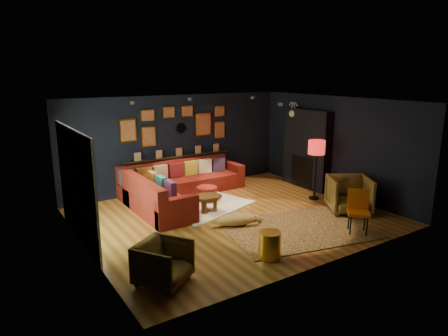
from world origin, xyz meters
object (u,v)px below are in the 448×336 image
coffee_table (207,199)px  gold_stool (270,245)px  sectional (173,188)px  armchair_left (163,261)px  armchair_right (349,193)px  dog (237,217)px  pouf (207,193)px  floor_lamp (317,150)px  orange_chair (358,208)px

coffee_table → gold_stool: size_ratio=1.59×
gold_stool → sectional: bearing=89.8°
sectional → armchair_left: 4.13m
armchair_left → gold_stool: size_ratio=1.53×
armchair_right → gold_stool: bearing=-131.8°
dog → armchair_left: bearing=-130.0°
pouf → gold_stool: 3.43m
sectional → coffee_table: bearing=-77.3°
sectional → armchair_right: armchair_right is taller
armchair_right → armchair_left: bearing=-140.3°
sectional → dog: 2.35m
sectional → floor_lamp: (3.11, -1.86, 0.96)m
floor_lamp → dog: floor_lamp is taller
gold_stool → coffee_table: bearing=83.8°
floor_lamp → armchair_right: bearing=-92.5°
coffee_table → floor_lamp: floor_lamp is taller
gold_stool → floor_lamp: bearing=32.8°
coffee_table → armchair_right: (2.79, -1.79, 0.14)m
pouf → floor_lamp: floor_lamp is taller
armchair_left → floor_lamp: 5.43m
coffee_table → orange_chair: size_ratio=0.88×
armchair_right → orange_chair: armchair_right is taller
pouf → floor_lamp: size_ratio=0.34×
coffee_table → pouf: 0.82m
coffee_table → orange_chair: 3.35m
pouf → gold_stool: bearing=-101.7°
armchair_right → gold_stool: 3.20m
floor_lamp → sectional: bearing=149.2°
armchair_left → armchair_right: armchair_right is taller
sectional → coffee_table: 1.25m
sectional → dog: bearing=-80.9°
armchair_right → gold_stool: armchair_right is taller
pouf → orange_chair: (1.57, -3.40, 0.32)m
pouf → dog: 1.83m
armchair_right → dog: size_ratio=0.81×
coffee_table → gold_stool: bearing=-96.2°
sectional → floor_lamp: floor_lamp is taller
sectional → gold_stool: 3.87m
coffee_table → pouf: size_ratio=1.49×
pouf → orange_chair: bearing=-65.2°
floor_lamp → pouf: bearing=151.1°
orange_chair → dog: (-1.88, 1.60, -0.33)m
pouf → orange_chair: size_ratio=0.59×
sectional → orange_chair: bearing=-60.1°
armchair_right → floor_lamp: size_ratio=0.61×
gold_stool → dog: (0.38, 1.55, -0.05)m
sectional → floor_lamp: 3.75m
armchair_left → armchair_right: size_ratio=0.81×
floor_lamp → armchair_left: bearing=-160.5°
coffee_table → armchair_right: bearing=-32.6°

